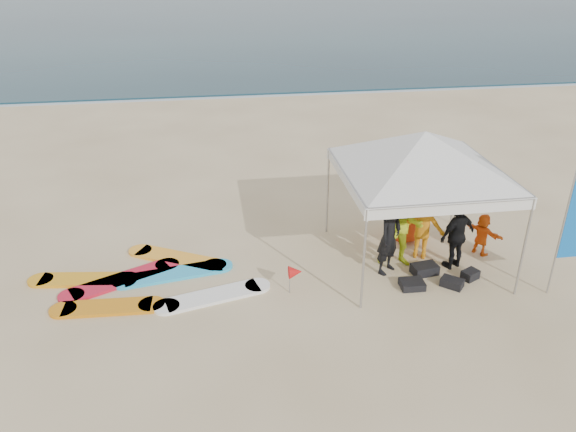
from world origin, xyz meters
The scene contains 13 objects.
ground centered at (0.00, 0.00, 0.00)m, with size 120.00×120.00×0.00m, color beige.
ocean centered at (0.00, 60.00, 0.04)m, with size 160.00×84.00×0.08m, color #0C2633.
shoreline_foam centered at (0.00, 18.20, 0.00)m, with size 160.00×1.20×0.01m, color silver.
person_black_a centered at (2.71, 1.93, 0.90)m, with size 0.65×0.43×1.79m, color black.
person_yellow centered at (3.06, 2.18, 0.96)m, with size 0.94×0.73×1.92m, color #B1C31B.
person_orange_a centered at (3.68, 2.45, 0.82)m, with size 1.06×0.61×1.64m, color orange.
person_black_b centered at (4.27, 1.90, 0.80)m, with size 0.94×0.39×1.61m, color black.
person_orange_b centered at (3.64, 3.24, 0.92)m, with size 0.89×0.58×1.83m, color red.
person_seated centered at (5.13, 2.36, 0.51)m, with size 0.95×0.30×1.02m, color orange.
canopy_tent centered at (3.44, 2.31, 3.09)m, with size 4.70×4.70×3.54m.
marker_pennant centered at (0.56, 1.39, 0.49)m, with size 0.28×0.28×0.64m.
gear_pile centered at (3.62, 1.39, 0.10)m, with size 1.85×1.06×0.22m.
surfboard_spread centered at (-2.55, 2.22, 0.04)m, with size 4.74×2.89×0.07m.
Camera 1 is at (-1.04, -8.36, 6.69)m, focal length 35.00 mm.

